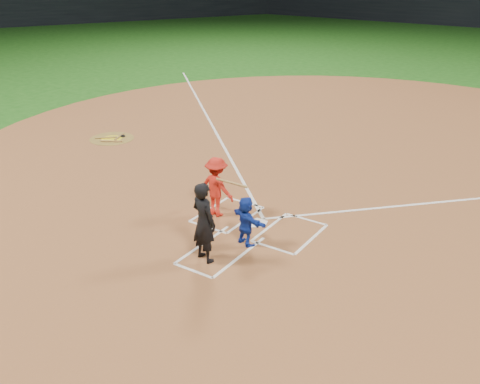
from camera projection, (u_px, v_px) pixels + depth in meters
The scene contains 14 objects.
ground at pixel (258, 224), 14.23m from camera, with size 120.00×120.00×0.00m, color #195014.
home_plate_dirt at pixel (347, 158), 18.81m from camera, with size 28.00×28.00×0.01m, color brown.
stadium_wall_left at pixel (23, 9), 52.95m from camera, with size 1.20×60.00×3.20m, color black.
home_plate at pixel (258, 223), 14.22m from camera, with size 0.60×0.60×0.02m, color silver.
on_deck_circle at pixel (112, 139), 20.75m from camera, with size 1.70×1.70×0.01m, color brown.
on_deck_logo at pixel (112, 138), 20.75m from camera, with size 0.80×0.80×0.00m, color yellow.
on_deck_bat_a at pixel (119, 137), 20.85m from camera, with size 0.06×0.06×0.84m, color olive.
on_deck_bat_b at pixel (106, 138), 20.76m from camera, with size 0.06×0.06×0.84m, color olive.
on_deck_bat_c at pixel (112, 141), 20.36m from camera, with size 0.06×0.06×0.84m, color olive.
bat_weight_donut at pixel (123, 136), 20.94m from camera, with size 0.19×0.19×0.05m, color black.
catcher at pixel (246, 221), 12.97m from camera, with size 1.17×0.37×1.26m, color #1432A9.
umpire at pixel (204, 222), 12.16m from camera, with size 0.71×0.47×1.94m, color black.
chalk_markings at pixel (338, 164), 18.26m from camera, with size 28.35×17.32×0.01m.
batter_at_plate at pixel (217, 187), 14.37m from camera, with size 1.55×0.75×1.66m.
Camera 1 is at (6.54, -10.84, 6.56)m, focal length 40.00 mm.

